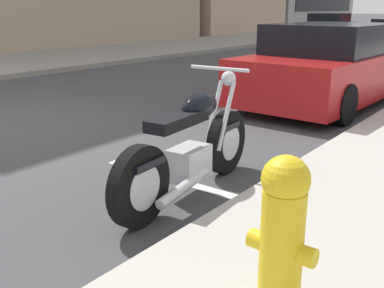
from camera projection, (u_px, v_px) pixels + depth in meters
name	position (u px, v px, depth m)	size (l,w,h in m)	color
sidewalk_far_curb	(176.00, 46.00, 19.40)	(120.00, 5.00, 0.14)	gray
parking_stall_stripe	(189.00, 184.00, 4.45)	(0.12, 2.20, 0.01)	silver
parked_motorcycle	(191.00, 150.00, 4.08)	(2.10, 0.62, 1.13)	black
parked_car_second_in_row	(330.00, 66.00, 8.03)	(4.32, 1.99, 1.40)	#AD1919
car_opposite_curb	(328.00, 27.00, 23.87)	(4.64, 2.16, 1.38)	#4C515B
fire_hydrant	(282.00, 233.00, 2.24)	(0.24, 0.36, 0.86)	gold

